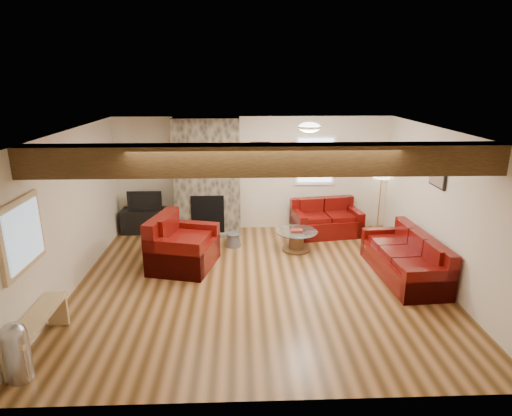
{
  "coord_description": "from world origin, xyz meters",
  "views": [
    {
      "loc": [
        -0.3,
        -6.48,
        3.28
      ],
      "look_at": [
        -0.04,
        0.4,
        1.18
      ],
      "focal_mm": 30.0,
      "sensor_mm": 36.0,
      "label": 1
    }
  ],
  "objects_px": {
    "sofa_three": "(404,256)",
    "tv_cabinet": "(147,221)",
    "floor_lamp": "(382,176)",
    "armchair_red": "(183,242)",
    "television": "(145,200)",
    "loveseat": "(326,218)",
    "coffee_table": "(296,241)"
  },
  "relations": [
    {
      "from": "sofa_three",
      "to": "tv_cabinet",
      "type": "distance_m",
      "value": 5.4
    },
    {
      "from": "tv_cabinet",
      "to": "floor_lamp",
      "type": "height_order",
      "value": "floor_lamp"
    },
    {
      "from": "armchair_red",
      "to": "television",
      "type": "xyz_separation_m",
      "value": [
        -1.04,
        1.84,
        0.27
      ]
    },
    {
      "from": "sofa_three",
      "to": "loveseat",
      "type": "distance_m",
      "value": 2.28
    },
    {
      "from": "armchair_red",
      "to": "tv_cabinet",
      "type": "relative_size",
      "value": 1.1
    },
    {
      "from": "sofa_three",
      "to": "coffee_table",
      "type": "bearing_deg",
      "value": -129.62
    },
    {
      "from": "sofa_three",
      "to": "floor_lamp",
      "type": "height_order",
      "value": "floor_lamp"
    },
    {
      "from": "television",
      "to": "loveseat",
      "type": "bearing_deg",
      "value": -4.38
    },
    {
      "from": "armchair_red",
      "to": "loveseat",
      "type": "bearing_deg",
      "value": -47.91
    },
    {
      "from": "loveseat",
      "to": "television",
      "type": "distance_m",
      "value": 3.95
    },
    {
      "from": "sofa_three",
      "to": "armchair_red",
      "type": "xyz_separation_m",
      "value": [
        -3.81,
        0.55,
        0.09
      ]
    },
    {
      "from": "tv_cabinet",
      "to": "floor_lamp",
      "type": "relative_size",
      "value": 0.74
    },
    {
      "from": "armchair_red",
      "to": "coffee_table",
      "type": "distance_m",
      "value": 2.25
    },
    {
      "from": "loveseat",
      "to": "floor_lamp",
      "type": "bearing_deg",
      "value": 5.79
    },
    {
      "from": "coffee_table",
      "to": "floor_lamp",
      "type": "bearing_deg",
      "value": 30.53
    },
    {
      "from": "loveseat",
      "to": "floor_lamp",
      "type": "relative_size",
      "value": 0.99
    },
    {
      "from": "floor_lamp",
      "to": "armchair_red",
      "type": "bearing_deg",
      "value": -155.76
    },
    {
      "from": "sofa_three",
      "to": "loveseat",
      "type": "xyz_separation_m",
      "value": [
        -0.92,
        2.08,
        -0.0
      ]
    },
    {
      "from": "sofa_three",
      "to": "coffee_table",
      "type": "xyz_separation_m",
      "value": [
        -1.68,
        1.22,
        -0.18
      ]
    },
    {
      "from": "armchair_red",
      "to": "floor_lamp",
      "type": "distance_m",
      "value": 4.59
    },
    {
      "from": "coffee_table",
      "to": "floor_lamp",
      "type": "height_order",
      "value": "floor_lamp"
    },
    {
      "from": "loveseat",
      "to": "floor_lamp",
      "type": "xyz_separation_m",
      "value": [
        1.24,
        0.32,
        0.85
      ]
    },
    {
      "from": "coffee_table",
      "to": "sofa_three",
      "type": "bearing_deg",
      "value": -36.0
    },
    {
      "from": "coffee_table",
      "to": "tv_cabinet",
      "type": "relative_size",
      "value": 0.78
    },
    {
      "from": "television",
      "to": "floor_lamp",
      "type": "distance_m",
      "value": 5.19
    },
    {
      "from": "coffee_table",
      "to": "tv_cabinet",
      "type": "xyz_separation_m",
      "value": [
        -3.16,
        1.16,
        0.06
      ]
    },
    {
      "from": "loveseat",
      "to": "floor_lamp",
      "type": "distance_m",
      "value": 1.54
    },
    {
      "from": "coffee_table",
      "to": "tv_cabinet",
      "type": "distance_m",
      "value": 3.37
    },
    {
      "from": "sofa_three",
      "to": "television",
      "type": "xyz_separation_m",
      "value": [
        -4.84,
        2.38,
        0.36
      ]
    },
    {
      "from": "loveseat",
      "to": "coffee_table",
      "type": "relative_size",
      "value": 1.72
    },
    {
      "from": "sofa_three",
      "to": "coffee_table",
      "type": "height_order",
      "value": "sofa_three"
    },
    {
      "from": "armchair_red",
      "to": "coffee_table",
      "type": "xyz_separation_m",
      "value": [
        2.12,
        0.68,
        -0.27
      ]
    }
  ]
}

